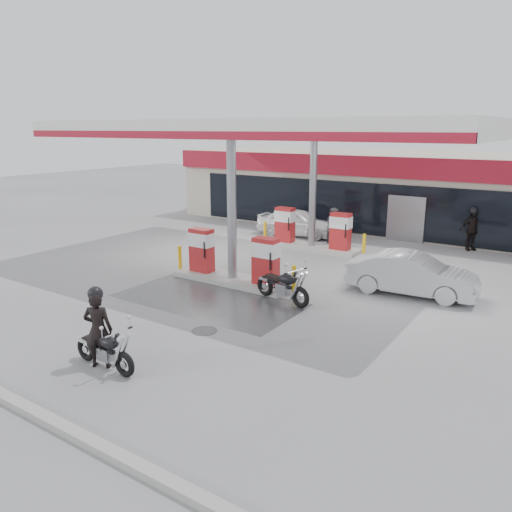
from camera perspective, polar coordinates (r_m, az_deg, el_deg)
The scene contains 15 objects.
ground at distance 16.37m, azimuth -6.86°, elevation -4.69°, with size 90.00×90.00×0.00m, color gray.
wet_patch at distance 16.06m, azimuth -5.50°, elevation -5.03°, with size 6.00×3.00×0.00m, color #4C4C4F.
drain_cover at distance 13.73m, azimuth -5.93°, elevation -8.50°, with size 0.70×0.70×0.01m, color #38383A.
store_building at distance 29.60m, azimuth 13.68°, elevation 7.59°, with size 22.00×8.22×4.00m.
canopy at distance 19.52m, azimuth 2.54°, elevation 14.24°, with size 16.00×10.02×5.51m.
pump_island_near at distance 17.65m, azimuth -2.71°, elevation -0.77°, with size 5.14×1.30×1.78m.
pump_island_far at distance 22.61m, azimuth 6.38°, elevation 2.55°, with size 5.14×1.30×1.78m.
main_motorcycle at distance 11.99m, azimuth -16.83°, elevation -10.31°, with size 1.96×0.75×1.01m.
biker_main at distance 11.95m, azimuth -17.58°, elevation -8.03°, with size 0.66×0.43×1.82m, color black.
parked_motorcycle at distance 15.69m, azimuth 3.13°, elevation -3.51°, with size 2.20×0.98×1.15m.
sedan_white at distance 25.44m, azimuth 4.70°, elevation 3.89°, with size 1.64×4.09×1.39m, color white.
attendant at distance 23.19m, azimuth 8.87°, elevation 3.26°, with size 0.88×0.69×1.81m, color #545559.
hatchback_silver at distance 17.13m, azimuth 17.38°, elevation -2.00°, with size 1.45×4.15×1.37m, color #AEB1B6.
parked_car_left at distance 32.98m, azimuth -4.29°, elevation 6.20°, with size 1.76×4.32×1.25m, color black.
biker_walking at distance 24.23m, azimuth 23.41°, elevation 2.74°, with size 1.08×0.45×1.84m, color black.
Camera 1 is at (10.17, -11.66, 5.34)m, focal length 35.00 mm.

